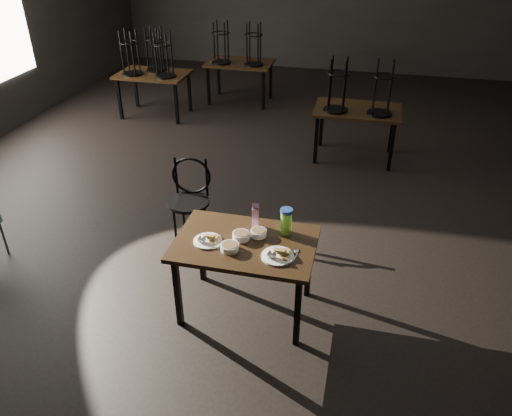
% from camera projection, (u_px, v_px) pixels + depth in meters
% --- Properties ---
extents(room, '(12.00, 12.04, 3.22)m').
position_uv_depth(room, '(301.00, 3.00, 5.18)').
color(room, black).
rests_on(room, ground).
extents(main_table, '(1.20, 0.80, 0.75)m').
position_uv_depth(main_table, '(245.00, 249.00, 4.27)').
color(main_table, black).
rests_on(main_table, ground).
extents(plate_left, '(0.25, 0.25, 0.08)m').
position_uv_depth(plate_left, '(207.00, 240.00, 4.22)').
color(plate_left, white).
rests_on(plate_left, main_table).
extents(plate_right, '(0.27, 0.27, 0.09)m').
position_uv_depth(plate_right, '(277.00, 255.00, 4.03)').
color(plate_right, white).
rests_on(plate_right, main_table).
extents(bowl_near, '(0.15, 0.15, 0.06)m').
position_uv_depth(bowl_near, '(241.00, 235.00, 4.26)').
color(bowl_near, white).
rests_on(bowl_near, main_table).
extents(bowl_far, '(0.14, 0.14, 0.05)m').
position_uv_depth(bowl_far, '(259.00, 233.00, 4.29)').
color(bowl_far, white).
rests_on(bowl_far, main_table).
extents(bowl_big, '(0.15, 0.15, 0.05)m').
position_uv_depth(bowl_big, '(230.00, 247.00, 4.12)').
color(bowl_big, white).
rests_on(bowl_big, main_table).
extents(juice_carton, '(0.07, 0.07, 0.24)m').
position_uv_depth(juice_carton, '(255.00, 216.00, 4.38)').
color(juice_carton, '#851861').
rests_on(juice_carton, main_table).
extents(water_bottle, '(0.14, 0.14, 0.24)m').
position_uv_depth(water_bottle, '(286.00, 221.00, 4.28)').
color(water_bottle, '#8EED45').
rests_on(water_bottle, main_table).
extents(spoon, '(0.05, 0.20, 0.01)m').
position_uv_depth(spoon, '(296.00, 252.00, 4.10)').
color(spoon, silver).
rests_on(spoon, main_table).
extents(bentwood_chair, '(0.46, 0.45, 0.94)m').
position_uv_depth(bentwood_chair, '(190.00, 194.00, 5.32)').
color(bentwood_chair, black).
rests_on(bentwood_chair, ground).
extents(bg_table_left, '(1.20, 0.80, 1.48)m').
position_uv_depth(bg_table_left, '(152.00, 72.00, 8.50)').
color(bg_table_left, black).
rests_on(bg_table_left, ground).
extents(bg_table_right, '(1.20, 0.80, 1.48)m').
position_uv_depth(bg_table_right, '(358.00, 110.00, 6.99)').
color(bg_table_right, black).
rests_on(bg_table_right, ground).
extents(bg_table_far, '(1.20, 0.80, 1.48)m').
position_uv_depth(bg_table_far, '(239.00, 62.00, 9.11)').
color(bg_table_far, black).
rests_on(bg_table_far, ground).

